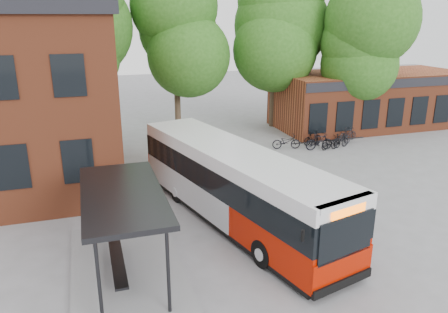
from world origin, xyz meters
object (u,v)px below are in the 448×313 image
object	(u,v)px
bicycle_3	(313,138)
bicycle_5	(340,141)
bicycle_0	(286,142)
bicycle_7	(348,134)
bicycle_4	(331,143)
bicycle_6	(342,138)
city_bus	(234,186)
bicycle_1	(319,142)
bus_shelter	(125,234)

from	to	relation	value
bicycle_3	bicycle_5	world-z (taller)	bicycle_5
bicycle_0	bicycle_7	size ratio (longest dim) A/B	1.17
bicycle_4	bicycle_6	xyz separation A→B (m)	(1.23, 0.70, -0.00)
bicycle_3	bicycle_7	world-z (taller)	bicycle_3
city_bus	bicycle_0	bearing A→B (deg)	38.84
bicycle_1	bicycle_5	xyz separation A→B (m)	(1.47, -0.01, -0.06)
bicycle_6	bicycle_7	bearing A→B (deg)	-66.34
bus_shelter	bicycle_5	distance (m)	17.62
bicycle_1	bicycle_6	size ratio (longest dim) A/B	1.15
bicycle_7	city_bus	bearing A→B (deg)	115.78
bicycle_3	bicycle_6	world-z (taller)	bicycle_3
bicycle_0	bicycle_6	size ratio (longest dim) A/B	1.15
city_bus	bicycle_4	world-z (taller)	city_bus
bicycle_3	bicycle_5	bearing A→B (deg)	-148.99
bicycle_0	bicycle_3	size ratio (longest dim) A/B	1.16
bicycle_1	bicycle_3	xyz separation A→B (m)	(0.18, 1.14, -0.08)
bicycle_4	bus_shelter	bearing A→B (deg)	113.95
city_bus	bicycle_6	xyz separation A→B (m)	(10.25, 8.29, -1.10)
bus_shelter	bicycle_3	bearing A→B (deg)	41.69
bicycle_0	bicycle_4	size ratio (longest dim) A/B	1.13
bicycle_3	bicycle_4	bearing A→B (deg)	-170.96
bicycle_3	bicycle_4	size ratio (longest dim) A/B	0.98
city_bus	bicycle_4	bearing A→B (deg)	25.82
bicycle_1	bicycle_4	distance (m)	0.80
bus_shelter	bicycle_7	size ratio (longest dim) A/B	4.63
bicycle_1	bicycle_4	xyz separation A→B (m)	(0.79, -0.10, -0.12)
bicycle_1	bicycle_6	distance (m)	2.11
bicycle_6	bus_shelter	bearing A→B (deg)	112.13
bicycle_3	bicycle_7	bearing A→B (deg)	-103.81
city_bus	bicycle_4	distance (m)	11.83
city_bus	bicycle_7	world-z (taller)	city_bus
bicycle_4	bicycle_7	world-z (taller)	bicycle_7
city_bus	bicycle_1	world-z (taller)	city_bus
city_bus	bicycle_1	bearing A→B (deg)	28.77
bus_shelter	bicycle_4	world-z (taller)	bus_shelter
bicycle_3	bicycle_5	xyz separation A→B (m)	(1.29, -1.16, 0.02)
city_bus	bicycle_3	bearing A→B (deg)	32.12
bicycle_0	bicycle_1	xyz separation A→B (m)	(1.83, -0.84, 0.07)
bicycle_1	bicycle_7	distance (m)	3.17
bus_shelter	bicycle_7	world-z (taller)	bus_shelter
city_bus	bicycle_7	size ratio (longest dim) A/B	7.83
bicycle_1	bicycle_3	world-z (taller)	bicycle_1
bus_shelter	bicycle_1	distance (m)	16.46
bicycle_5	bicycle_7	bearing A→B (deg)	-63.84
bus_shelter	city_bus	distance (m)	5.26
city_bus	bicycle_4	size ratio (longest dim) A/B	7.59
city_bus	bicycle_1	xyz separation A→B (m)	(8.23, 7.68, -0.97)
bicycle_1	bicycle_6	bearing A→B (deg)	-69.59
bicycle_0	bicycle_1	bearing A→B (deg)	-101.11
bicycle_6	bicycle_0	bearing A→B (deg)	71.98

